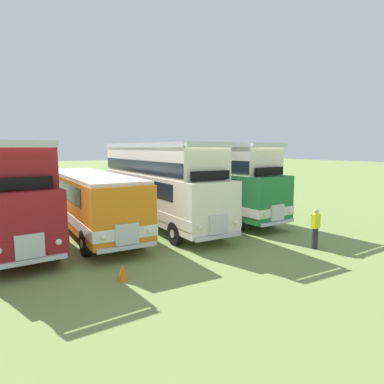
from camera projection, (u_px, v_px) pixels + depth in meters
name	position (u px, v px, depth m)	size (l,w,h in m)	color
ground_plane	(53.00, 239.00, 16.36)	(200.00, 200.00, 0.00)	#7A934C
bus_third_in_row	(4.00, 191.00, 15.48)	(3.15, 10.88, 4.52)	maroon
bus_fourth_in_row	(89.00, 198.00, 17.41)	(2.86, 10.99, 2.99)	orange
bus_fifth_in_row	(159.00, 183.00, 19.02)	(2.78, 11.24, 4.52)	silver
bus_sixth_in_row	(213.00, 179.00, 21.05)	(3.00, 10.17, 4.52)	#237538
cone_near_end	(123.00, 272.00, 11.18)	(0.36, 0.36, 0.56)	orange
marshal_person	(315.00, 228.00, 14.64)	(0.36, 0.24, 1.73)	#23232D
rope_fence_line	(25.00, 198.00, 24.89)	(24.77, 0.08, 1.05)	#8C704C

